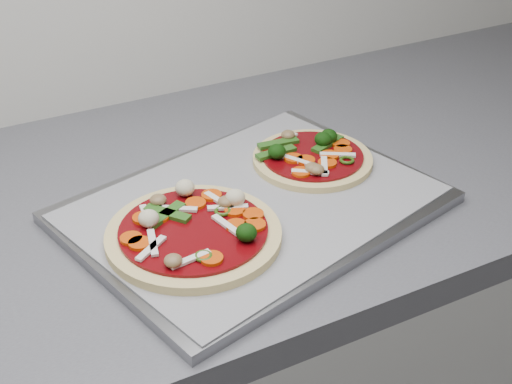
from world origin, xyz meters
name	(u,v)px	position (x,y,z in m)	size (l,w,h in m)	color
countertop	(92,230)	(0.00, 1.30, 0.88)	(3.60, 0.60, 0.04)	slate
baking_tray	(254,207)	(0.18, 1.22, 0.91)	(0.43, 0.32, 0.01)	gray
parchment	(254,202)	(0.18, 1.22, 0.92)	(0.42, 0.30, 0.00)	gray
pizza_left	(194,231)	(0.09, 1.18, 0.93)	(0.27, 0.27, 0.03)	#E1CE7D
pizza_right	(312,157)	(0.30, 1.27, 0.92)	(0.22, 0.22, 0.03)	#E1CE7D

